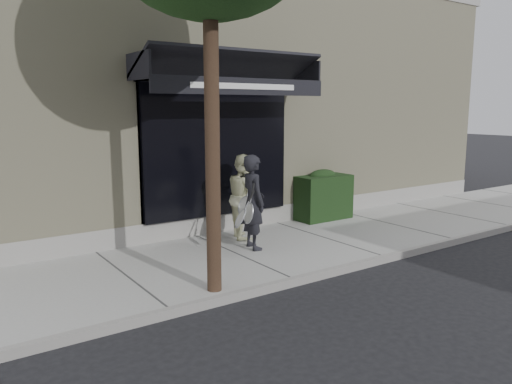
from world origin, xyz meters
TOP-DOWN VIEW (x-y plane):
  - ground at (0.00, 0.00)m, footprint 80.00×80.00m
  - sidewalk at (0.00, 0.00)m, footprint 20.00×3.00m
  - curb at (0.00, -1.55)m, footprint 20.00×0.10m
  - building_facade at (-0.01, 4.96)m, footprint 14.30×8.04m
  - hedge at (1.10, 1.25)m, footprint 1.30×0.70m
  - pedestrian_front at (-1.58, 0.12)m, footprint 0.85×0.81m
  - pedestrian_back at (-1.27, 0.87)m, footprint 0.87×0.97m

SIDE VIEW (x-z plane):
  - ground at x=0.00m, z-range 0.00..0.00m
  - sidewalk at x=0.00m, z-range 0.00..0.12m
  - curb at x=0.00m, z-range 0.00..0.14m
  - hedge at x=1.10m, z-range 0.09..1.23m
  - pedestrian_back at x=-1.27m, z-range 0.12..1.76m
  - pedestrian_front at x=-1.58m, z-range 0.12..1.82m
  - building_facade at x=-0.01m, z-range -0.08..5.56m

